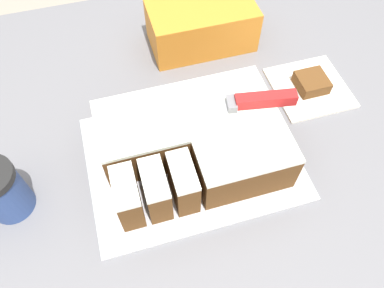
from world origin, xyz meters
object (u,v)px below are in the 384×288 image
(cake, at_px, (194,142))
(knife, at_px, (241,103))
(cake_board, at_px, (192,158))
(storage_box, at_px, (202,26))
(coffee_cup, at_px, (1,191))
(brownie, at_px, (312,82))

(cake, bearing_deg, knife, 13.60)
(knife, bearing_deg, cake, 23.18)
(cake_board, distance_m, knife, 0.14)
(cake, distance_m, knife, 0.11)
(cake, bearing_deg, storage_box, 70.66)
(knife, distance_m, coffee_cup, 0.43)
(knife, bearing_deg, storage_box, -83.19)
(coffee_cup, xyz_separation_m, brownie, (0.62, 0.10, -0.04))
(cake_board, relative_size, storage_box, 1.65)
(coffee_cup, relative_size, brownie, 1.76)
(storage_box, bearing_deg, cake, -109.34)
(knife, bearing_deg, brownie, -149.90)
(brownie, bearing_deg, coffee_cup, -170.55)
(knife, relative_size, storage_box, 1.37)
(cake_board, bearing_deg, storage_box, 69.99)
(cake_board, bearing_deg, knife, 14.88)
(storage_box, bearing_deg, coffee_cup, -144.95)
(knife, relative_size, brownie, 5.19)
(storage_box, bearing_deg, cake_board, -110.01)
(storage_box, bearing_deg, knife, -92.77)
(coffee_cup, distance_m, storage_box, 0.53)
(brownie, bearing_deg, cake, -161.63)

